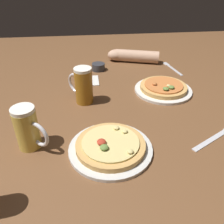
% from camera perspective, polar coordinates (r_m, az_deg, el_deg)
% --- Properties ---
extents(ground_plane, '(2.40, 2.40, 0.03)m').
position_cam_1_polar(ground_plane, '(0.96, 0.00, -1.76)').
color(ground_plane, brown).
extents(pizza_plate_near, '(0.27, 0.27, 0.05)m').
position_cam_1_polar(pizza_plate_near, '(0.78, -0.36, -8.26)').
color(pizza_plate_near, silver).
rests_on(pizza_plate_near, ground_plane).
extents(pizza_plate_far, '(0.27, 0.27, 0.05)m').
position_cam_1_polar(pizza_plate_far, '(1.15, 12.18, 5.59)').
color(pizza_plate_far, silver).
rests_on(pizza_plate_far, ground_plane).
extents(beer_mug_dark, '(0.11, 0.10, 0.15)m').
position_cam_1_polar(beer_mug_dark, '(0.81, -19.52, -3.75)').
color(beer_mug_dark, gold).
rests_on(beer_mug_dark, ground_plane).
extents(beer_mug_amber, '(0.11, 0.11, 0.16)m').
position_cam_1_polar(beer_mug_amber, '(1.02, -6.98, 6.33)').
color(beer_mug_amber, '#9E6619').
rests_on(beer_mug_amber, ground_plane).
extents(ramekin_sauce, '(0.07, 0.07, 0.04)m').
position_cam_1_polar(ramekin_sauce, '(1.36, -3.28, 10.74)').
color(ramekin_sauce, '#333338').
rests_on(ramekin_sauce, ground_plane).
extents(napkin_folded, '(0.11, 0.12, 0.01)m').
position_cam_1_polar(napkin_folded, '(1.23, -5.88, 7.52)').
color(napkin_folded, silver).
rests_on(napkin_folded, ground_plane).
extents(fork_left, '(0.06, 0.20, 0.01)m').
position_cam_1_polar(fork_left, '(1.42, 14.21, 10.18)').
color(fork_left, silver).
rests_on(fork_left, ground_plane).
extents(knife_right, '(0.22, 0.14, 0.01)m').
position_cam_1_polar(knife_right, '(0.92, 23.69, -5.38)').
color(knife_right, silver).
rests_on(knife_right, ground_plane).
extents(diner_arm, '(0.31, 0.15, 0.07)m').
position_cam_1_polar(diner_arm, '(1.48, 4.57, 13.24)').
color(diner_arm, tan).
rests_on(diner_arm, ground_plane).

